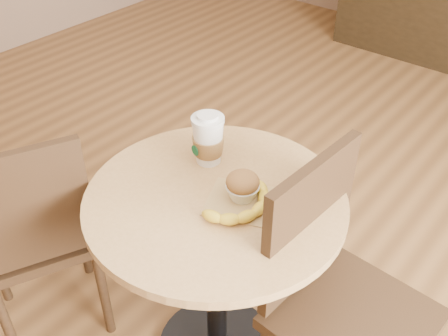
# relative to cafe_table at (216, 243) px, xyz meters

# --- Properties ---
(cafe_table) EXTENTS (0.78, 0.78, 0.75)m
(cafe_table) POSITION_rel_cafe_table_xyz_m (0.00, 0.00, 0.00)
(cafe_table) COLOR black
(cafe_table) RESTS_ON ground
(chair_left) EXTENTS (0.53, 0.53, 0.91)m
(chair_left) POSITION_rel_cafe_table_xyz_m (-0.54, -0.31, -0.06)
(chair_left) COLOR #301F11
(chair_left) RESTS_ON ground
(chair_right) EXTENTS (0.44, 0.44, 0.94)m
(chair_right) POSITION_rel_cafe_table_xyz_m (0.39, 0.09, -0.04)
(chair_right) COLOR #301F11
(chair_right) RESTS_ON ground
(kraft_bag) EXTENTS (0.29, 0.26, 0.00)m
(kraft_bag) POSITION_rel_cafe_table_xyz_m (0.10, 0.04, 0.19)
(kraft_bag) COLOR #A4834F
(kraft_bag) RESTS_ON cafe_table
(coffee_cup) EXTENTS (0.10, 0.11, 0.17)m
(coffee_cup) POSITION_rel_cafe_table_xyz_m (-0.13, 0.12, 0.27)
(coffee_cup) COLOR silver
(coffee_cup) RESTS_ON cafe_table
(muffin) EXTENTS (0.10, 0.10, 0.09)m
(muffin) POSITION_rel_cafe_table_xyz_m (0.07, 0.04, 0.24)
(muffin) COLOR silver
(muffin) RESTS_ON kraft_bag
(banana) EXTENTS (0.20, 0.28, 0.03)m
(banana) POSITION_rel_cafe_table_xyz_m (0.10, 0.00, 0.21)
(banana) COLOR gold
(banana) RESTS_ON kraft_bag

